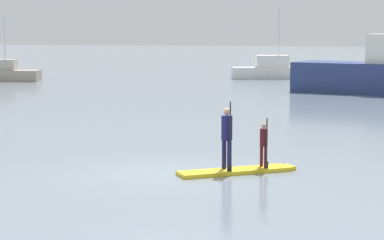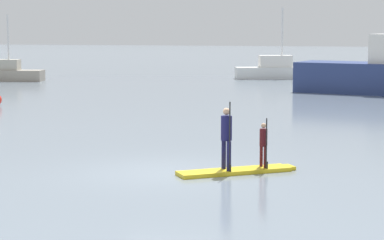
{
  "view_description": "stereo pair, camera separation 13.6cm",
  "coord_description": "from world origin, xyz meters",
  "px_view_note": "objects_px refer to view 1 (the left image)",
  "views": [
    {
      "loc": [
        4.6,
        -17.7,
        3.62
      ],
      "look_at": [
        0.33,
        1.38,
        1.15
      ],
      "focal_mm": 69.48,
      "sensor_mm": 36.0,
      "label": 1
    },
    {
      "loc": [
        4.73,
        -17.67,
        3.62
      ],
      "look_at": [
        0.33,
        1.38,
        1.15
      ],
      "focal_mm": 69.48,
      "sensor_mm": 36.0,
      "label": 2
    }
  ],
  "objects_px": {
    "paddler_adult": "(227,134)",
    "paddler_child_solo": "(264,142)",
    "motor_boat_small_navy": "(1,73)",
    "fishing_boat_green_midground": "(270,70)",
    "paddleboard_near": "(237,171)"
  },
  "relations": [
    {
      "from": "fishing_boat_green_midground",
      "to": "paddler_adult",
      "type": "bearing_deg",
      "value": -85.13
    },
    {
      "from": "paddler_child_solo",
      "to": "paddler_adult",
      "type": "bearing_deg",
      "value": -146.65
    },
    {
      "from": "motor_boat_small_navy",
      "to": "paddler_adult",
      "type": "bearing_deg",
      "value": -53.95
    },
    {
      "from": "motor_boat_small_navy",
      "to": "fishing_boat_green_midground",
      "type": "bearing_deg",
      "value": 19.44
    },
    {
      "from": "paddler_adult",
      "to": "paddler_child_solo",
      "type": "distance_m",
      "value": 1.04
    },
    {
      "from": "paddleboard_near",
      "to": "paddler_adult",
      "type": "distance_m",
      "value": 0.98
    },
    {
      "from": "fishing_boat_green_midground",
      "to": "motor_boat_small_navy",
      "type": "bearing_deg",
      "value": -160.56
    },
    {
      "from": "paddler_child_solo",
      "to": "paddleboard_near",
      "type": "bearing_deg",
      "value": -147.34
    },
    {
      "from": "paddleboard_near",
      "to": "paddler_adult",
      "type": "height_order",
      "value": "paddler_adult"
    },
    {
      "from": "paddler_adult",
      "to": "fishing_boat_green_midground",
      "type": "relative_size",
      "value": 0.33
    },
    {
      "from": "paddleboard_near",
      "to": "fishing_boat_green_midground",
      "type": "relative_size",
      "value": 0.54
    },
    {
      "from": "paddler_child_solo",
      "to": "fishing_boat_green_midground",
      "type": "bearing_deg",
      "value": 96.4
    },
    {
      "from": "paddler_adult",
      "to": "fishing_boat_green_midground",
      "type": "distance_m",
      "value": 33.86
    },
    {
      "from": "paddler_adult",
      "to": "paddler_child_solo",
      "type": "height_order",
      "value": "paddler_adult"
    },
    {
      "from": "paddler_adult",
      "to": "paddler_child_solo",
      "type": "relative_size",
      "value": 1.36
    }
  ]
}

